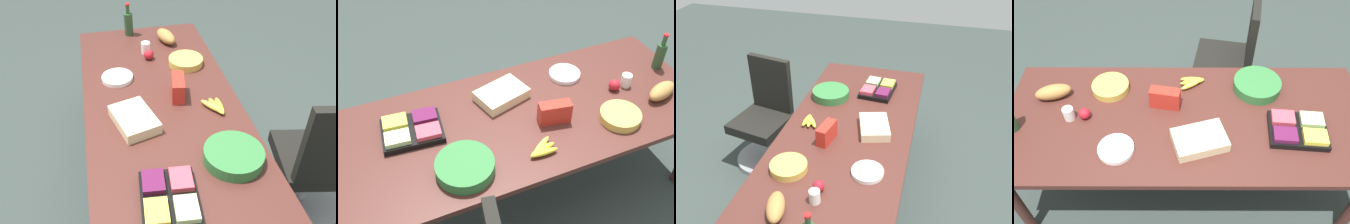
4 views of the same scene
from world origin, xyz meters
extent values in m
plane|color=#313A37|center=(0.00, 0.00, 0.00)|extent=(10.00, 10.00, 0.00)
cube|color=#49231E|center=(0.00, 0.00, 0.72)|extent=(2.40, 1.01, 0.04)
cylinder|color=#49231E|center=(-1.11, -0.41, 0.35)|extent=(0.07, 0.07, 0.70)
cylinder|color=#49231E|center=(-1.11, 0.41, 0.35)|extent=(0.07, 0.07, 0.70)
cylinder|color=gray|center=(-0.33, -0.93, 0.03)|extent=(0.56, 0.56, 0.05)
cylinder|color=gray|center=(-0.33, -0.93, 0.25)|extent=(0.06, 0.06, 0.40)
cube|color=black|center=(-0.33, -0.93, 0.45)|extent=(0.56, 0.56, 0.09)
cube|color=black|center=(-0.55, -0.89, 0.77)|extent=(0.14, 0.44, 0.55)
ellipsoid|color=yellow|center=(-0.05, -0.35, 0.77)|extent=(0.17, 0.04, 0.04)
ellipsoid|color=yellow|center=(-0.04, -0.32, 0.77)|extent=(0.17, 0.07, 0.04)
ellipsoid|color=gold|center=(-0.04, -0.29, 0.77)|extent=(0.16, 0.12, 0.04)
sphere|color=#B11925|center=(0.66, -0.01, 0.78)|extent=(0.09, 0.09, 0.08)
cylinder|color=#264427|center=(1.10, 0.09, 0.97)|extent=(0.03, 0.03, 0.07)
cylinder|color=red|center=(1.10, 0.09, 1.01)|extent=(0.04, 0.04, 0.01)
cube|color=black|center=(-0.70, 0.12, 0.76)|extent=(0.38, 0.31, 0.04)
cube|color=#B0D286|center=(-0.79, 0.06, 0.80)|extent=(0.15, 0.12, 0.03)
cube|color=#DE4454|center=(-0.62, 0.04, 0.80)|extent=(0.15, 0.12, 0.03)
cube|color=yellow|center=(-0.78, 0.20, 0.80)|extent=(0.15, 0.12, 0.03)
cube|color=#57173F|center=(-0.60, 0.18, 0.80)|extent=(0.15, 0.12, 0.03)
cube|color=red|center=(0.14, -0.12, 0.81)|extent=(0.21, 0.11, 0.14)
cylinder|color=gold|center=(0.53, -0.27, 0.77)|extent=(0.32, 0.32, 0.05)
cylinder|color=white|center=(0.43, 0.26, 0.76)|extent=(0.25, 0.25, 0.03)
cube|color=beige|center=(-0.08, 0.20, 0.78)|extent=(0.37, 0.30, 0.07)
cylinder|color=white|center=(0.76, 0.00, 0.79)|extent=(0.08, 0.08, 0.09)
ellipsoid|color=#A4743B|center=(0.91, -0.19, 0.79)|extent=(0.26, 0.18, 0.10)
cylinder|color=#306F37|center=(-0.50, -0.28, 0.78)|extent=(0.35, 0.35, 0.07)
camera|label=1|loc=(-1.80, 0.36, 2.21)|focal=39.57mm
camera|label=2|loc=(-0.81, -1.60, 2.44)|focal=41.37mm
camera|label=3|loc=(2.27, 0.59, 2.42)|focal=39.34mm
camera|label=4|loc=(0.02, 1.52, 2.50)|focal=37.91mm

